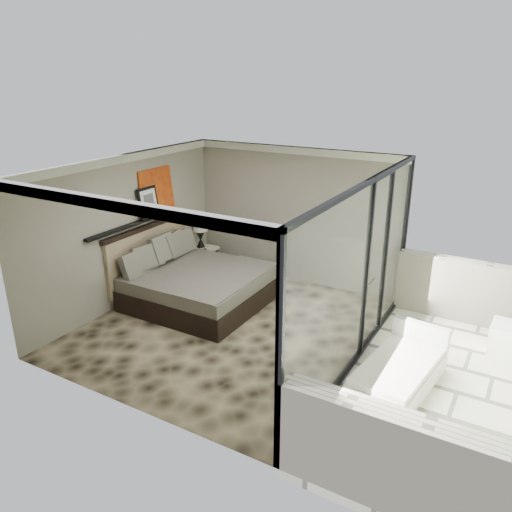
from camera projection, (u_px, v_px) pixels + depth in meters
The scene contains 14 objects.
floor at pixel (229, 327), 8.65m from camera, with size 5.00×5.00×0.00m, color black.
ceiling at pixel (226, 166), 7.68m from camera, with size 4.50×5.00×0.02m, color silver.
back_wall at pixel (294, 216), 10.18m from camera, with size 4.50×0.02×2.80m, color gray.
left_wall at pixel (126, 231), 9.22m from camera, with size 0.02×5.00×2.80m, color gray.
glass_wall at pixel (360, 278), 7.10m from camera, with size 0.08×5.00×2.80m, color white.
terrace_slab at pixel (456, 396), 6.90m from camera, with size 3.00×5.00×0.12m, color beige.
picture_ledge at pixel (132, 225), 9.24m from camera, with size 0.12×2.20×0.05m, color black.
bed at pixel (195, 283), 9.49m from camera, with size 2.39×2.31×1.33m.
nightstand at pixel (202, 258), 11.06m from camera, with size 0.57×0.57×0.57m, color black.
table_lamp at pixel (200, 230), 10.91m from camera, with size 0.33×0.33×0.60m.
abstract_canvas at pixel (157, 191), 9.69m from camera, with size 0.04×0.90×0.90m, color #AB0E0E.
framed_print at pixel (148, 203), 9.46m from camera, with size 0.03×0.50×0.60m, color black.
ottoman at pixel (508, 340), 7.70m from camera, with size 0.52×0.52×0.52m, color white.
lounger at pixel (399, 372), 6.99m from camera, with size 1.05×1.79×0.66m.
Camera 1 is at (4.26, -6.42, 4.15)m, focal length 35.00 mm.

